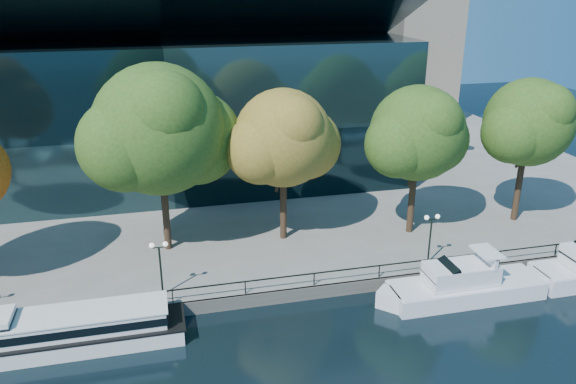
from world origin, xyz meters
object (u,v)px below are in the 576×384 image
object	(u,v)px
tree_2	(162,132)
tree_4	(419,135)
cruiser_near	(460,285)
lamp_1	(160,256)
tree_5	(530,124)
tour_boat	(66,330)
lamp_2	(431,228)
tree_3	(285,140)

from	to	relation	value
tree_2	tree_4	distance (m)	20.64
cruiser_near	tree_2	xyz separation A→B (m)	(-19.91, 11.05, 9.66)
cruiser_near	lamp_1	bearing A→B (deg)	169.40
tree_4	tree_5	size ratio (longest dim) A/B	0.99
tour_boat	tree_2	bearing A→B (deg)	56.66
cruiser_near	lamp_2	size ratio (longest dim) A/B	3.09
tree_3	lamp_1	world-z (taller)	tree_3
tree_3	lamp_1	distance (m)	13.76
lamp_1	lamp_2	xyz separation A→B (m)	(20.20, 0.00, 0.00)
lamp_1	lamp_2	size ratio (longest dim) A/B	1.00
tree_2	tree_5	distance (m)	31.04
tree_5	lamp_1	xyz separation A→B (m)	(-31.87, -5.80, -5.94)
tree_5	tour_boat	bearing A→B (deg)	-166.50
tour_boat	lamp_1	world-z (taller)	lamp_1
cruiser_near	tree_4	xyz separation A→B (m)	(0.65, 9.51, 8.54)
tree_2	tree_4	bearing A→B (deg)	-4.28
tree_2	lamp_2	world-z (taller)	tree_2
tree_2	tree_5	xyz separation A→B (m)	(31.00, -1.36, -0.86)
tree_5	tree_4	bearing A→B (deg)	-179.03
tree_5	lamp_2	size ratio (longest dim) A/B	3.20
tour_boat	tree_2	xyz separation A→B (m)	(6.88, 10.45, 9.56)
tree_4	lamp_2	world-z (taller)	tree_4
lamp_1	tree_2	bearing A→B (deg)	83.01
tree_2	lamp_2	bearing A→B (deg)	-20.34
tree_3	tree_5	bearing A→B (deg)	-3.10
tree_3	tree_4	distance (m)	11.06
tree_2	lamp_1	xyz separation A→B (m)	(-0.88, -7.16, -6.80)
tree_2	tree_3	bearing A→B (deg)	-1.22
tree_2	tree_5	world-z (taller)	tree_2
tour_boat	tree_5	size ratio (longest dim) A/B	1.17
tree_5	lamp_1	world-z (taller)	tree_5
tree_3	tree_4	bearing A→B (deg)	-6.94
cruiser_near	lamp_1	world-z (taller)	lamp_1
tree_3	lamp_2	world-z (taller)	tree_3
tour_boat	cruiser_near	world-z (taller)	cruiser_near
tour_boat	tree_3	bearing A→B (deg)	31.92
tree_4	tree_5	distance (m)	10.45
tour_boat	tree_4	xyz separation A→B (m)	(27.43, 8.91, 8.44)
cruiser_near	lamp_1	distance (m)	21.34
tree_3	tree_4	world-z (taller)	tree_4
tree_2	lamp_2	size ratio (longest dim) A/B	3.73
tree_4	lamp_2	distance (m)	8.08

